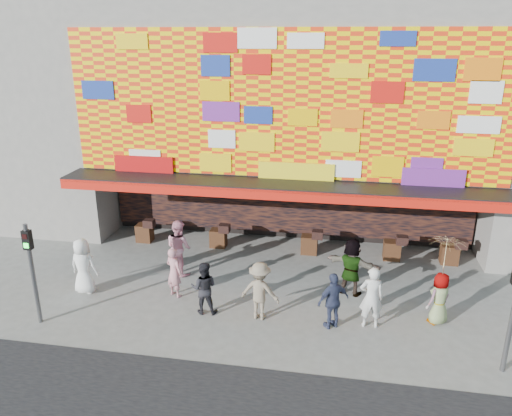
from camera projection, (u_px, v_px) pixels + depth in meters
The scene contains 14 objects.
ground at pixel (263, 315), 14.64m from camera, with size 90.00×90.00×0.00m, color slate.
shop_building at pixel (296, 99), 20.50m from camera, with size 15.20×9.40×10.00m.
neighbor_left at pixel (5, 76), 22.24m from camera, with size 11.00×8.00×12.00m, color gray.
signal_left at pixel (31, 263), 13.66m from camera, with size 0.22×0.20×3.00m.
ped_a at pixel (83, 266), 15.64m from camera, with size 0.88×0.58×1.81m, color white.
ped_b at pixel (174, 272), 15.45m from camera, with size 0.59×0.39×1.62m, color #C7818B.
ped_c at pixel (204, 288), 14.52m from camera, with size 0.78×0.61×1.60m, color black.
ped_d at pixel (260, 291), 14.21m from camera, with size 1.12×0.65×1.74m, color gray.
ped_e at pixel (333, 301), 13.76m from camera, with size 0.97×0.40×1.66m, color #303754.
ped_f at pixel (351, 267), 15.54m from camera, with size 1.73×0.55×1.87m, color gray.
ped_g at pixel (439, 298), 14.00m from camera, with size 0.75×0.49×1.54m, color gray.
ped_h at pixel (371, 297), 13.78m from camera, with size 0.66×0.44×1.82m, color silver.
ped_i at pixel (179, 247), 16.90m from camera, with size 0.93×0.72×1.91m, color pink.
parasol at pixel (446, 253), 13.54m from camera, with size 1.08×1.10×1.87m.
Camera 1 is at (2.05, -12.61, 7.81)m, focal length 35.00 mm.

